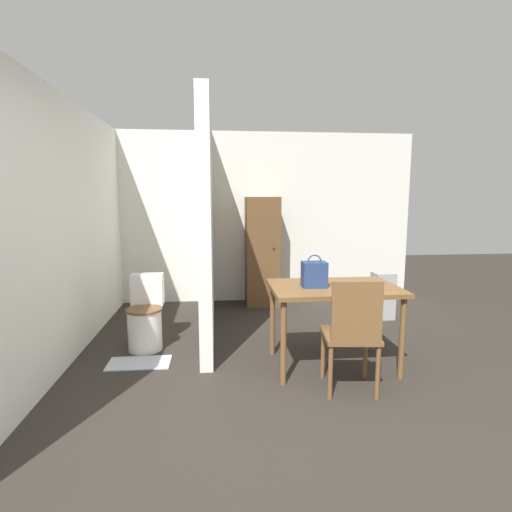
{
  "coord_description": "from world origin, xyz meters",
  "views": [
    {
      "loc": [
        -0.55,
        -2.25,
        1.55
      ],
      "look_at": [
        -0.15,
        1.67,
        0.97
      ],
      "focal_mm": 28.0,
      "sensor_mm": 36.0,
      "label": 1
    }
  ],
  "objects_px": {
    "dining_table": "(334,295)",
    "toilet": "(146,317)",
    "wooden_cabinet": "(262,251)",
    "wooden_chair": "(352,331)",
    "space_heater": "(383,296)",
    "handbag": "(314,274)"
  },
  "relations": [
    {
      "from": "dining_table",
      "to": "wooden_cabinet",
      "type": "distance_m",
      "value": 2.26
    },
    {
      "from": "toilet",
      "to": "space_heater",
      "type": "relative_size",
      "value": 1.24
    },
    {
      "from": "dining_table",
      "to": "space_heater",
      "type": "relative_size",
      "value": 1.91
    },
    {
      "from": "dining_table",
      "to": "space_heater",
      "type": "distance_m",
      "value": 1.78
    },
    {
      "from": "toilet",
      "to": "wooden_cabinet",
      "type": "xyz_separation_m",
      "value": [
        1.4,
        1.57,
        0.46
      ]
    },
    {
      "from": "handbag",
      "to": "toilet",
      "type": "bearing_deg",
      "value": 157.25
    },
    {
      "from": "dining_table",
      "to": "wooden_chair",
      "type": "height_order",
      "value": "wooden_chair"
    },
    {
      "from": "wooden_chair",
      "to": "toilet",
      "type": "bearing_deg",
      "value": 153.24
    },
    {
      "from": "toilet",
      "to": "wooden_cabinet",
      "type": "relative_size",
      "value": 0.48
    },
    {
      "from": "dining_table",
      "to": "toilet",
      "type": "xyz_separation_m",
      "value": [
        -1.8,
        0.65,
        -0.35
      ]
    },
    {
      "from": "wooden_chair",
      "to": "handbag",
      "type": "bearing_deg",
      "value": 117.34
    },
    {
      "from": "wooden_chair",
      "to": "toilet",
      "type": "xyz_separation_m",
      "value": [
        -1.79,
        1.17,
        -0.19
      ]
    },
    {
      "from": "dining_table",
      "to": "toilet",
      "type": "relative_size",
      "value": 1.54
    },
    {
      "from": "dining_table",
      "to": "handbag",
      "type": "bearing_deg",
      "value": -172.4
    },
    {
      "from": "wooden_cabinet",
      "to": "space_heater",
      "type": "bearing_deg",
      "value": -29.95
    },
    {
      "from": "handbag",
      "to": "space_heater",
      "type": "distance_m",
      "value": 1.97
    },
    {
      "from": "toilet",
      "to": "wooden_cabinet",
      "type": "bearing_deg",
      "value": 48.31
    },
    {
      "from": "wooden_chair",
      "to": "wooden_cabinet",
      "type": "relative_size",
      "value": 0.6
    },
    {
      "from": "toilet",
      "to": "space_heater",
      "type": "bearing_deg",
      "value": 14.23
    },
    {
      "from": "wooden_cabinet",
      "to": "dining_table",
      "type": "bearing_deg",
      "value": -79.93
    },
    {
      "from": "handbag",
      "to": "wooden_chair",
      "type": "bearing_deg",
      "value": -68.92
    },
    {
      "from": "wooden_cabinet",
      "to": "handbag",
      "type": "bearing_deg",
      "value": -84.85
    }
  ]
}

